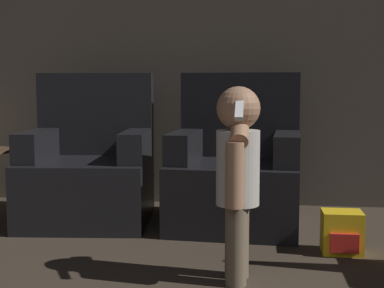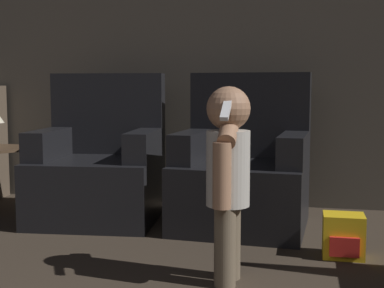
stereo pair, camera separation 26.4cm
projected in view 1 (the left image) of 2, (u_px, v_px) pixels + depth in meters
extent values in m
cube|color=#51493F|center=(200.00, 41.00, 4.24)|extent=(8.40, 0.05, 2.60)
cube|color=black|center=(88.00, 191.00, 3.71)|extent=(0.91, 0.88, 0.44)
cube|color=black|center=(96.00, 114.00, 3.97)|extent=(0.85, 0.24, 0.60)
cube|color=black|center=(38.00, 145.00, 3.68)|extent=(0.22, 0.65, 0.20)
cube|color=black|center=(136.00, 145.00, 3.66)|extent=(0.22, 0.65, 0.20)
cube|color=black|center=(235.00, 194.00, 3.58)|extent=(0.89, 0.85, 0.44)
cube|color=black|center=(240.00, 115.00, 3.84)|extent=(0.85, 0.21, 0.60)
cube|color=black|center=(185.00, 146.00, 3.61)|extent=(0.20, 0.65, 0.20)
cube|color=black|center=(287.00, 148.00, 3.49)|extent=(0.20, 0.65, 0.20)
cylinder|color=brown|center=(238.00, 240.00, 2.63)|extent=(0.10, 0.10, 0.38)
cylinder|color=brown|center=(236.00, 246.00, 2.52)|extent=(0.10, 0.10, 0.38)
cylinder|color=#B7B2A8|center=(238.00, 168.00, 2.54)|extent=(0.21, 0.21, 0.36)
sphere|color=#A37556|center=(238.00, 108.00, 2.51)|extent=(0.21, 0.21, 0.21)
cylinder|color=#A37556|center=(235.00, 175.00, 2.41)|extent=(0.08, 0.08, 0.30)
cylinder|color=#A37556|center=(240.00, 123.00, 2.51)|extent=(0.08, 0.30, 0.22)
cube|color=white|center=(239.00, 108.00, 2.37)|extent=(0.04, 0.16, 0.10)
cube|color=yellow|center=(342.00, 232.00, 3.02)|extent=(0.22, 0.18, 0.24)
cube|color=red|center=(344.00, 243.00, 2.93)|extent=(0.16, 0.02, 0.11)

